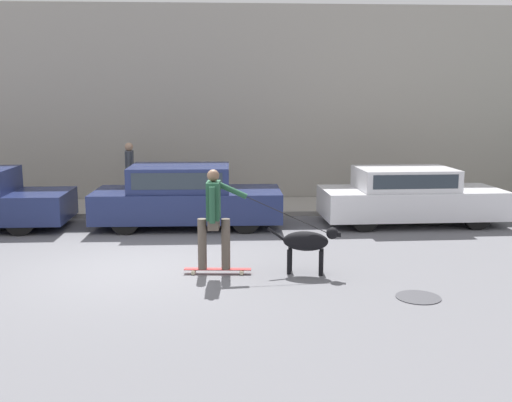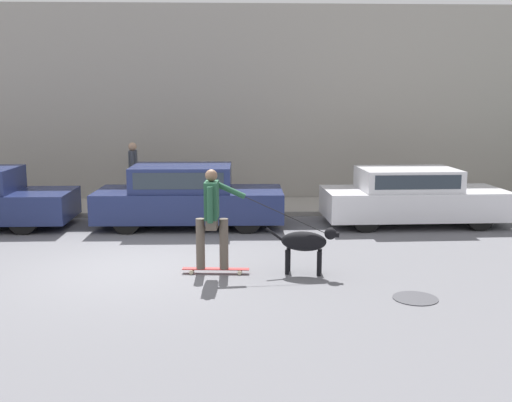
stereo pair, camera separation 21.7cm
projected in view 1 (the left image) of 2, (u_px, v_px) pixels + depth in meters
The scene contains 9 objects.
ground_plane at pixel (141, 268), 10.33m from camera, with size 36.00×36.00×0.00m, color slate.
back_wall at pixel (170, 105), 16.56m from camera, with size 32.00×0.30×5.42m.
sidewalk_curb at pixel (169, 207), 15.76m from camera, with size 30.00×2.20×0.12m.
parked_car_1 at pixel (186, 197), 13.57m from camera, with size 4.22×1.81×1.40m.
parked_car_2 at pixel (409, 197), 13.85m from camera, with size 4.16×1.79×1.31m.
dog at pixel (308, 242), 9.92m from camera, with size 1.21×0.48×0.80m.
skateboarder at pixel (215, 215), 9.82m from camera, with size 2.45×0.60×1.75m.
pedestrian_with_bag at pixel (130, 171), 15.44m from camera, with size 0.23×0.65×1.65m.
manhole_cover at pixel (418, 297), 8.78m from camera, with size 0.66×0.66×0.01m.
Camera 1 is at (1.43, -10.08, 2.89)m, focal length 42.00 mm.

